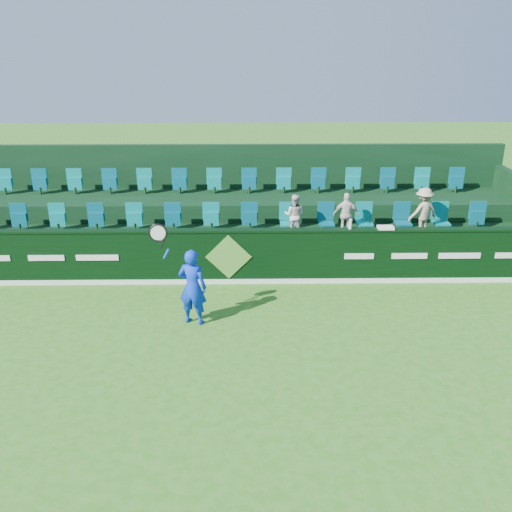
{
  "coord_description": "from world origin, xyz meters",
  "views": [
    {
      "loc": [
        0.47,
        -8.65,
        5.67
      ],
      "look_at": [
        0.63,
        2.8,
        1.15
      ],
      "focal_mm": 40.0,
      "sensor_mm": 36.0,
      "label": 1
    }
  ],
  "objects_px": {
    "spectator_right": "(423,212)",
    "drinks_bottle": "(350,224)",
    "tennis_player": "(192,286)",
    "spectator_middle": "(346,214)",
    "spectator_left": "(294,215)",
    "towel": "(386,228)"
  },
  "relations": [
    {
      "from": "spectator_left",
      "to": "spectator_middle",
      "type": "distance_m",
      "value": 1.32
    },
    {
      "from": "spectator_left",
      "to": "towel",
      "type": "height_order",
      "value": "spectator_left"
    },
    {
      "from": "spectator_right",
      "to": "drinks_bottle",
      "type": "relative_size",
      "value": 5.12
    },
    {
      "from": "spectator_right",
      "to": "drinks_bottle",
      "type": "bearing_deg",
      "value": 9.1
    },
    {
      "from": "tennis_player",
      "to": "spectator_left",
      "type": "bearing_deg",
      "value": 53.75
    },
    {
      "from": "tennis_player",
      "to": "drinks_bottle",
      "type": "relative_size",
      "value": 9.44
    },
    {
      "from": "spectator_middle",
      "to": "towel",
      "type": "height_order",
      "value": "spectator_middle"
    },
    {
      "from": "spectator_left",
      "to": "drinks_bottle",
      "type": "xyz_separation_m",
      "value": [
        1.23,
        -1.12,
        0.13
      ]
    },
    {
      "from": "spectator_left",
      "to": "towel",
      "type": "xyz_separation_m",
      "value": [
        2.06,
        -1.12,
        0.04
      ]
    },
    {
      "from": "tennis_player",
      "to": "spectator_left",
      "type": "height_order",
      "value": "tennis_player"
    },
    {
      "from": "towel",
      "to": "drinks_bottle",
      "type": "height_order",
      "value": "drinks_bottle"
    },
    {
      "from": "drinks_bottle",
      "to": "tennis_player",
      "type": "bearing_deg",
      "value": -149.99
    },
    {
      "from": "tennis_player",
      "to": "spectator_middle",
      "type": "relative_size",
      "value": 2.06
    },
    {
      "from": "spectator_right",
      "to": "drinks_bottle",
      "type": "height_order",
      "value": "spectator_right"
    },
    {
      "from": "spectator_left",
      "to": "drinks_bottle",
      "type": "relative_size",
      "value": 4.47
    },
    {
      "from": "spectator_middle",
      "to": "towel",
      "type": "xyz_separation_m",
      "value": [
        0.74,
        -1.12,
        0.02
      ]
    },
    {
      "from": "tennis_player",
      "to": "towel",
      "type": "bearing_deg",
      "value": 25.05
    },
    {
      "from": "spectator_middle",
      "to": "spectator_right",
      "type": "bearing_deg",
      "value": -171.82
    },
    {
      "from": "spectator_right",
      "to": "drinks_bottle",
      "type": "xyz_separation_m",
      "value": [
        -2.04,
        -1.12,
        0.05
      ]
    },
    {
      "from": "spectator_left",
      "to": "tennis_player",
      "type": "bearing_deg",
      "value": 69.86
    },
    {
      "from": "spectator_right",
      "to": "towel",
      "type": "relative_size",
      "value": 3.32
    },
    {
      "from": "tennis_player",
      "to": "spectator_right",
      "type": "relative_size",
      "value": 1.84
    }
  ]
}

